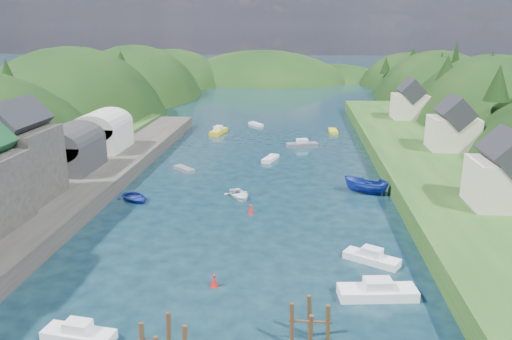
{
  "coord_description": "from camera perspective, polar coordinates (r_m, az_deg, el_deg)",
  "views": [
    {
      "loc": [
        5.06,
        -30.46,
        20.99
      ],
      "look_at": [
        0.0,
        28.0,
        4.0
      ],
      "focal_mm": 35.0,
      "sensor_mm": 36.0,
      "label": 1
    }
  ],
  "objects": [
    {
      "name": "ground",
      "position": [
        83.3,
        1.31,
        1.55
      ],
      "size": [
        600.0,
        600.0,
        0.0
      ],
      "primitive_type": "plane",
      "color": "black",
      "rests_on": "ground"
    },
    {
      "name": "hillside_left",
      "position": [
        120.29,
        -19.82,
        1.21
      ],
      "size": [
        44.0,
        245.56,
        52.0
      ],
      "color": "black",
      "rests_on": "ground"
    },
    {
      "name": "hillside_right",
      "position": [
        116.29,
        24.86,
        0.48
      ],
      "size": [
        36.0,
        245.56,
        48.0
      ],
      "color": "black",
      "rests_on": "ground"
    },
    {
      "name": "far_hills",
      "position": [
        206.96,
        3.85,
        7.28
      ],
      "size": [
        103.0,
        68.0,
        44.0
      ],
      "color": "black",
      "rests_on": "ground"
    },
    {
      "name": "hill_trees",
      "position": [
        96.13,
        2.68,
        10.21
      ],
      "size": [
        91.75,
        148.32,
        12.7
      ],
      "color": "black",
      "rests_on": "ground"
    },
    {
      "name": "quay_left",
      "position": [
        61.56,
        -23.62,
        -4.21
      ],
      "size": [
        12.0,
        110.0,
        2.0
      ],
      "primitive_type": "cube",
      "color": "#2D2B28",
      "rests_on": "ground"
    },
    {
      "name": "boat_sheds",
      "position": [
        77.69,
        -18.77,
        3.61
      ],
      "size": [
        7.0,
        21.0,
        7.5
      ],
      "color": "#2D2D30",
      "rests_on": "quay_left"
    },
    {
      "name": "terrace_right",
      "position": [
        75.85,
        20.0,
        0.03
      ],
      "size": [
        16.0,
        120.0,
        2.4
      ],
      "primitive_type": "cube",
      "color": "#234719",
      "rests_on": "ground"
    },
    {
      "name": "right_bank_cottages",
      "position": [
        83.45,
        20.88,
        4.63
      ],
      "size": [
        9.0,
        59.24,
        8.41
      ],
      "color": "beige",
      "rests_on": "terrace_right"
    },
    {
      "name": "piling_cluster_far",
      "position": [
        35.44,
        6.18,
        -17.62
      ],
      "size": [
        2.91,
        2.74,
        3.84
      ],
      "color": "#382314",
      "rests_on": "ground"
    },
    {
      "name": "channel_buoy_near",
      "position": [
        42.82,
        -4.8,
        -12.54
      ],
      "size": [
        0.7,
        0.7,
        1.1
      ],
      "color": "#B0120E",
      "rests_on": "ground"
    },
    {
      "name": "channel_buoy_far",
      "position": [
        58.11,
        -0.61,
        -4.52
      ],
      "size": [
        0.7,
        0.7,
        1.1
      ],
      "color": "#B0120E",
      "rests_on": "ground"
    },
    {
      "name": "moored_boats",
      "position": [
        54.58,
        -2.03,
        -5.71
      ],
      "size": [
        35.04,
        93.91,
        2.51
      ],
      "color": "#585F65",
      "rests_on": "ground"
    }
  ]
}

